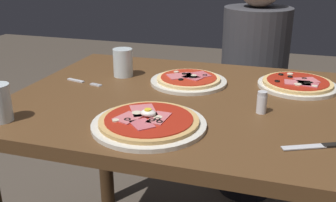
{
  "coord_description": "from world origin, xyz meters",
  "views": [
    {
      "loc": [
        0.3,
        -1.18,
        1.22
      ],
      "look_at": [
        -0.02,
        -0.13,
        0.8
      ],
      "focal_mm": 42.05,
      "sensor_mm": 36.0,
      "label": 1
    }
  ],
  "objects_px": {
    "pizza_across_left": "(297,84)",
    "water_glass_near": "(123,64)",
    "pizza_across_right": "(189,80)",
    "diner_person": "(252,92)",
    "knife": "(325,146)",
    "pizza_foreground": "(149,122)",
    "fork": "(82,82)",
    "dining_table": "(185,130)",
    "salt_shaker": "(262,102)"
  },
  "relations": [
    {
      "from": "pizza_across_left",
      "to": "pizza_across_right",
      "type": "relative_size",
      "value": 0.99
    },
    {
      "from": "pizza_across_right",
      "to": "diner_person",
      "type": "bearing_deg",
      "value": 72.13
    },
    {
      "from": "dining_table",
      "to": "pizza_across_right",
      "type": "distance_m",
      "value": 0.2
    },
    {
      "from": "pizza_across_right",
      "to": "knife",
      "type": "distance_m",
      "value": 0.59
    },
    {
      "from": "pizza_foreground",
      "to": "fork",
      "type": "relative_size",
      "value": 2.03
    },
    {
      "from": "dining_table",
      "to": "knife",
      "type": "xyz_separation_m",
      "value": [
        0.42,
        -0.24,
        0.12
      ]
    },
    {
      "from": "pizza_across_right",
      "to": "salt_shaker",
      "type": "relative_size",
      "value": 4.14
    },
    {
      "from": "pizza_across_left",
      "to": "salt_shaker",
      "type": "distance_m",
      "value": 0.3
    },
    {
      "from": "water_glass_near",
      "to": "diner_person",
      "type": "bearing_deg",
      "value": 51.29
    },
    {
      "from": "knife",
      "to": "diner_person",
      "type": "xyz_separation_m",
      "value": [
        -0.26,
        0.96,
        -0.21
      ]
    },
    {
      "from": "fork",
      "to": "knife",
      "type": "bearing_deg",
      "value": -18.74
    },
    {
      "from": "knife",
      "to": "salt_shaker",
      "type": "height_order",
      "value": "salt_shaker"
    },
    {
      "from": "fork",
      "to": "diner_person",
      "type": "distance_m",
      "value": 0.91
    },
    {
      "from": "pizza_foreground",
      "to": "fork",
      "type": "distance_m",
      "value": 0.47
    },
    {
      "from": "dining_table",
      "to": "knife",
      "type": "bearing_deg",
      "value": -30.07
    },
    {
      "from": "pizza_across_left",
      "to": "salt_shaker",
      "type": "relative_size",
      "value": 4.11
    },
    {
      "from": "diner_person",
      "to": "knife",
      "type": "bearing_deg",
      "value": 105.18
    },
    {
      "from": "salt_shaker",
      "to": "diner_person",
      "type": "height_order",
      "value": "diner_person"
    },
    {
      "from": "water_glass_near",
      "to": "diner_person",
      "type": "height_order",
      "value": "diner_person"
    },
    {
      "from": "water_glass_near",
      "to": "salt_shaker",
      "type": "bearing_deg",
      "value": -22.6
    },
    {
      "from": "water_glass_near",
      "to": "pizza_across_left",
      "type": "bearing_deg",
      "value": 4.88
    },
    {
      "from": "pizza_across_left",
      "to": "diner_person",
      "type": "xyz_separation_m",
      "value": [
        -0.19,
        0.51,
        -0.22
      ]
    },
    {
      "from": "dining_table",
      "to": "diner_person",
      "type": "xyz_separation_m",
      "value": [
        0.16,
        0.72,
        -0.09
      ]
    },
    {
      "from": "pizza_foreground",
      "to": "fork",
      "type": "height_order",
      "value": "pizza_foreground"
    },
    {
      "from": "pizza_across_right",
      "to": "diner_person",
      "type": "xyz_separation_m",
      "value": [
        0.19,
        0.58,
        -0.22
      ]
    },
    {
      "from": "fork",
      "to": "diner_person",
      "type": "relative_size",
      "value": 0.13
    },
    {
      "from": "pizza_across_left",
      "to": "water_glass_near",
      "type": "xyz_separation_m",
      "value": [
        -0.64,
        -0.05,
        0.03
      ]
    },
    {
      "from": "dining_table",
      "to": "pizza_foreground",
      "type": "relative_size",
      "value": 3.6
    },
    {
      "from": "water_glass_near",
      "to": "fork",
      "type": "bearing_deg",
      "value": -133.6
    },
    {
      "from": "pizza_across_left",
      "to": "water_glass_near",
      "type": "bearing_deg",
      "value": -175.12
    },
    {
      "from": "water_glass_near",
      "to": "knife",
      "type": "xyz_separation_m",
      "value": [
        0.71,
        -0.4,
        -0.04
      ]
    },
    {
      "from": "knife",
      "to": "diner_person",
      "type": "bearing_deg",
      "value": 105.18
    },
    {
      "from": "pizza_foreground",
      "to": "pizza_across_left",
      "type": "distance_m",
      "value": 0.61
    },
    {
      "from": "knife",
      "to": "water_glass_near",
      "type": "bearing_deg",
      "value": 150.55
    },
    {
      "from": "pizza_across_left",
      "to": "water_glass_near",
      "type": "height_order",
      "value": "water_glass_near"
    },
    {
      "from": "pizza_across_right",
      "to": "pizza_across_left",
      "type": "bearing_deg",
      "value": 10.41
    },
    {
      "from": "pizza_across_right",
      "to": "salt_shaker",
      "type": "height_order",
      "value": "salt_shaker"
    },
    {
      "from": "pizza_across_right",
      "to": "knife",
      "type": "height_order",
      "value": "pizza_across_right"
    },
    {
      "from": "pizza_across_right",
      "to": "salt_shaker",
      "type": "bearing_deg",
      "value": -37.23
    },
    {
      "from": "pizza_across_right",
      "to": "water_glass_near",
      "type": "relative_size",
      "value": 2.61
    },
    {
      "from": "salt_shaker",
      "to": "pizza_across_left",
      "type": "bearing_deg",
      "value": 69.85
    },
    {
      "from": "fork",
      "to": "diner_person",
      "type": "height_order",
      "value": "diner_person"
    },
    {
      "from": "pizza_across_right",
      "to": "water_glass_near",
      "type": "distance_m",
      "value": 0.27
    },
    {
      "from": "knife",
      "to": "pizza_across_right",
      "type": "bearing_deg",
      "value": 139.13
    },
    {
      "from": "fork",
      "to": "dining_table",
      "type": "bearing_deg",
      "value": -5.3
    },
    {
      "from": "dining_table",
      "to": "diner_person",
      "type": "relative_size",
      "value": 0.97
    },
    {
      "from": "knife",
      "to": "pizza_across_left",
      "type": "bearing_deg",
      "value": 98.35
    },
    {
      "from": "pizza_foreground",
      "to": "water_glass_near",
      "type": "relative_size",
      "value": 2.98
    },
    {
      "from": "water_glass_near",
      "to": "fork",
      "type": "xyz_separation_m",
      "value": [
        -0.12,
        -0.12,
        -0.04
      ]
    },
    {
      "from": "dining_table",
      "to": "fork",
      "type": "height_order",
      "value": "fork"
    }
  ]
}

